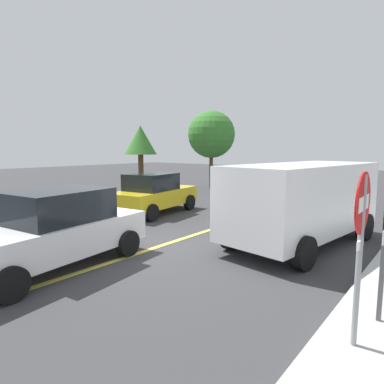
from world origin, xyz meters
name	(u,v)px	position (x,y,z in m)	size (l,w,h in m)	color
ground_plane	(143,252)	(0.00, 0.00, 0.00)	(80.00, 80.00, 0.00)	#38383A
lane_marking_centre	(211,229)	(3.00, 0.00, 0.01)	(28.00, 0.16, 0.01)	#E0D14C
stop_sign	(361,233)	(-1.23, -5.21, 1.60)	(0.76, 0.07, 2.34)	gray
white_van	(303,199)	(3.18, -2.88, 1.27)	(5.42, 2.82, 2.20)	white
car_silver_behind_van	(289,189)	(8.43, -0.35, 0.83)	(4.24, 2.40, 1.68)	#B7BABF
car_white_mid_road	(54,229)	(-1.93, 0.75, 0.85)	(4.43, 2.40, 1.71)	white
car_yellow_approaching	(154,193)	(3.78, 3.43, 0.81)	(4.16, 2.41, 1.63)	gold
tree_left_verge	(211,135)	(12.05, 6.50, 3.51)	(3.04, 3.04, 5.04)	#513823
tree_right_verge	(140,141)	(7.91, 8.70, 3.05)	(1.92, 1.92, 3.97)	#513823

